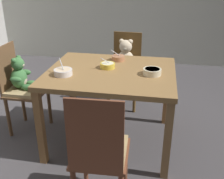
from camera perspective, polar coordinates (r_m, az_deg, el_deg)
The scene contains 9 objects.
ground_plane at distance 2.81m, azimuth -0.18°, elevation -10.84°, with size 5.20×5.20×0.04m.
dining_table at distance 2.48m, azimuth -0.21°, elevation 2.08°, with size 1.14×0.96×0.75m.
teddy_chair_near_left at distance 2.87m, azimuth -18.44°, elevation 1.30°, with size 0.37×0.37×0.92m.
teddy_chair_far_center at distance 3.29m, azimuth 2.80°, elevation 5.85°, with size 0.39×0.39×0.89m.
teddy_chair_near_front at distance 1.79m, azimuth -2.66°, elevation -10.80°, with size 0.39×0.41×0.94m.
porridge_bowl_cream_near_right at distance 2.37m, azimuth 8.44°, elevation 3.74°, with size 0.16×0.16×0.05m.
porridge_bowl_yellow_center at distance 2.51m, azimuth -0.93°, elevation 5.09°, with size 0.14×0.14×0.11m.
porridge_bowl_white_near_left at distance 2.38m, azimuth -10.22°, elevation 3.63°, with size 0.16×0.16×0.13m.
porridge_bowl_terracotta_far_center at distance 2.72m, azimuth 1.29°, elevation 6.65°, with size 0.14×0.13×0.11m.
Camera 1 is at (0.42, -2.26, 1.61)m, focal length 43.55 mm.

